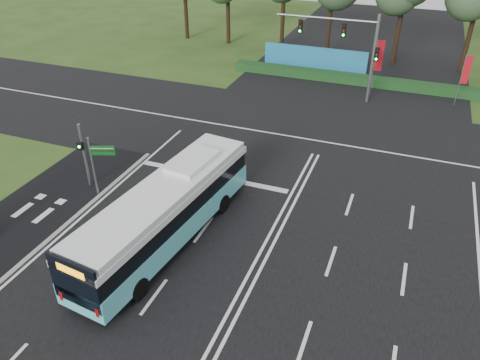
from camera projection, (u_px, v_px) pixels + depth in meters
name	position (u px, v px, depth m)	size (l,w,h in m)	color
ground	(264.00, 245.00, 22.97)	(120.00, 120.00, 0.00)	#2B4918
road_main	(264.00, 245.00, 22.96)	(20.00, 120.00, 0.04)	black
road_cross	(319.00, 141.00, 32.48)	(120.00, 14.00, 0.05)	black
bike_path	(19.00, 224.00, 24.41)	(5.00, 18.00, 0.06)	black
kerb_strip	(56.00, 234.00, 23.66)	(0.25, 18.00, 0.12)	gray
city_bus	(166.00, 212.00, 22.39)	(3.85, 12.14, 3.42)	#5AC7D0
pedestrian_signal	(84.00, 154.00, 26.47)	(0.33, 0.44, 3.97)	gray
street_sign	(97.00, 159.00, 25.63)	(1.34, 0.55, 3.63)	gray
banner_flag_mid	(378.00, 59.00, 38.50)	(0.67, 0.26, 4.70)	gray
banner_flag_right	(465.00, 73.00, 36.54)	(0.59, 0.25, 4.18)	gray
traffic_light_gantry	(352.00, 43.00, 36.72)	(8.41, 0.28, 7.00)	gray
hedge	(351.00, 79.00, 42.20)	(22.00, 1.20, 0.80)	#153A19
blue_hoarding	(315.00, 59.00, 45.04)	(10.00, 0.30, 2.20)	teal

